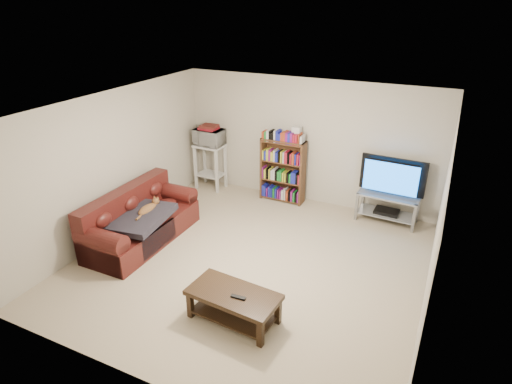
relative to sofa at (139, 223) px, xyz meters
The scene contains 19 objects.
floor 2.01m from the sofa, ahead, with size 5.00×5.00×0.00m, color #C3B191.
ceiling 2.88m from the sofa, ahead, with size 5.00×5.00×0.00m, color white.
wall_back 3.45m from the sofa, 53.71° to the left, with size 5.00×5.00×0.00m, color beige.
wall_front 3.17m from the sofa, 49.53° to the right, with size 5.00×5.00×0.00m, color beige.
wall_left 1.05m from the sofa, 160.44° to the left, with size 5.00×5.00×0.00m, color beige.
wall_right 4.56m from the sofa, ahead, with size 5.00×5.00×0.00m, color beige.
sofa is the anchor object (origin of this frame).
blanket 0.31m from the sofa, 37.85° to the right, with size 0.79×1.02×0.10m, color #24212A.
cat 0.33m from the sofa, 14.48° to the left, with size 0.22×0.56×0.17m, color brown, non-canonical shape.
coffee_table 2.57m from the sofa, 24.35° to the right, with size 1.18×0.66×0.41m.
remote 2.69m from the sofa, 24.64° to the right, with size 0.19×0.05×0.02m, color black.
tv_stand 4.35m from the sofa, 33.87° to the left, with size 1.08×0.53×0.53m.
television 4.39m from the sofa, 33.87° to the left, with size 1.14×0.15×0.65m, color black.
dvd_player 4.35m from the sofa, 33.87° to the left, with size 0.42×0.30×0.06m, color black.
bookshelf 2.93m from the sofa, 57.27° to the left, with size 0.88×0.29×1.26m.
shelf_clutter 3.15m from the sofa, 55.79° to the left, with size 0.64×0.20×0.28m.
microwave_stand 2.39m from the sofa, 90.63° to the left, with size 0.61×0.45×0.96m.
microwave 2.51m from the sofa, 90.63° to the left, with size 0.59×0.40×0.33m, color silver.
game_boxes 2.57m from the sofa, 90.63° to the left, with size 0.35×0.30×0.05m, color maroon.
Camera 1 is at (2.44, -4.97, 3.73)m, focal length 30.00 mm.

